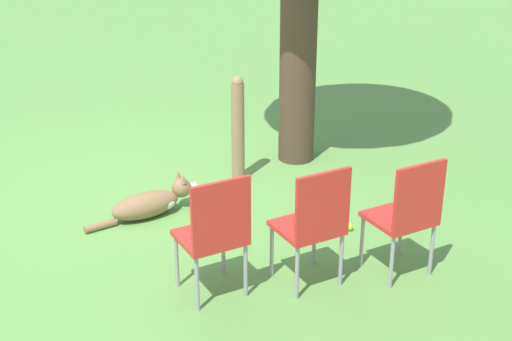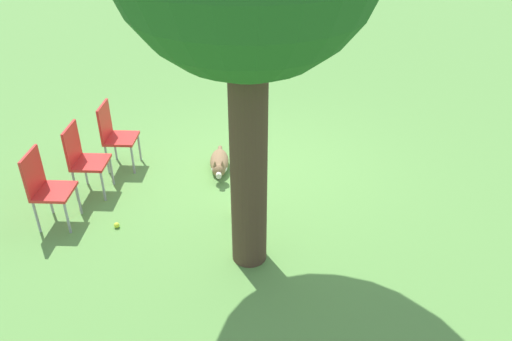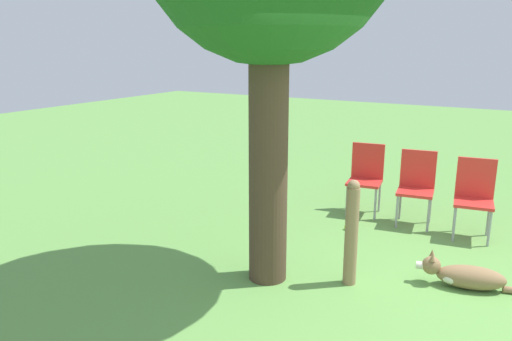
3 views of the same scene
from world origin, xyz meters
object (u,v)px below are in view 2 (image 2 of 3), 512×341
object	(u,v)px
red_chair_2	(45,185)
red_chair_1	(83,156)
fence_post	(237,178)
red_chair_0	(114,132)
dog	(219,163)
tennis_ball	(117,225)

from	to	relation	value
red_chair_2	red_chair_1	bearing A→B (deg)	73.14
fence_post	red_chair_0	bearing A→B (deg)	-23.99
red_chair_2	dog	bearing A→B (deg)	34.75
fence_post	red_chair_1	world-z (taller)	fence_post
fence_post	red_chair_2	xyz separation A→B (m)	(2.15, 0.55, 0.01)
dog	tennis_ball	xyz separation A→B (m)	(0.89, 1.50, -0.09)
fence_post	red_chair_1	xyz separation A→B (m)	(2.04, -0.15, 0.01)
red_chair_1	tennis_ball	bearing A→B (deg)	-52.55
fence_post	red_chair_0	world-z (taller)	fence_post
red_chair_0	red_chair_2	world-z (taller)	same
red_chair_1	fence_post	bearing A→B (deg)	-12.03
fence_post	red_chair_2	distance (m)	2.22
dog	tennis_ball	size ratio (longest dim) A/B	15.70
red_chair_0	red_chair_1	distance (m)	0.71
fence_post	red_chair_0	xyz separation A→B (m)	(1.92, -0.86, 0.01)
red_chair_0	red_chair_1	size ratio (longest dim) A/B	1.00
dog	red_chair_0	world-z (taller)	red_chair_0
red_chair_1	tennis_ball	size ratio (longest dim) A/B	14.04
red_chair_0	red_chair_2	distance (m)	1.43
red_chair_0	tennis_ball	distance (m)	1.57
red_chair_2	red_chair_0	bearing A→B (deg)	73.14
fence_post	red_chair_1	bearing A→B (deg)	-4.23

